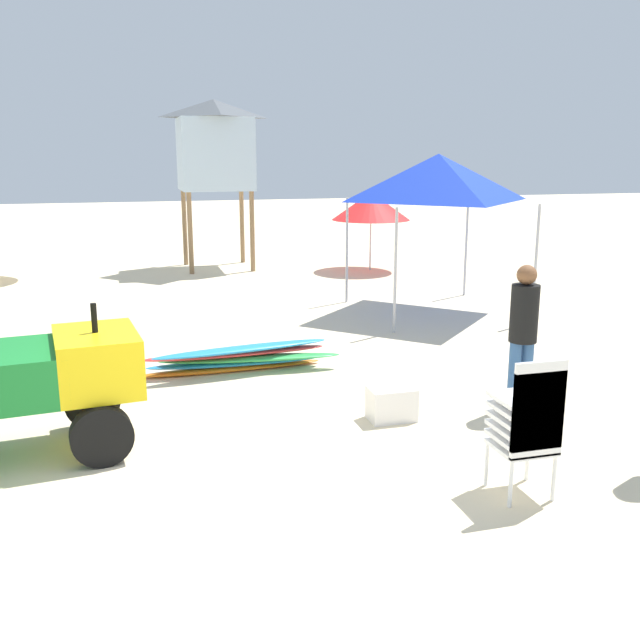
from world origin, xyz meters
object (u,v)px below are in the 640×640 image
(popup_canopy, at_px, (438,178))
(lifeguard_near_left, at_px, (523,328))
(surfboard_pile, at_px, (239,358))
(beach_umbrella_left, at_px, (371,206))
(utility_cart, at_px, (13,381))
(stacked_plastic_chairs, at_px, (530,418))
(cooler_box, at_px, (392,404))
(lifeguard_tower, at_px, (215,145))

(popup_canopy, bearing_deg, lifeguard_near_left, -103.81)
(surfboard_pile, distance_m, beach_umbrella_left, 9.24)
(utility_cart, bearing_deg, stacked_plastic_chairs, -26.28)
(stacked_plastic_chairs, relative_size, surfboard_pile, 0.46)
(beach_umbrella_left, distance_m, cooler_box, 10.71)
(beach_umbrella_left, bearing_deg, stacked_plastic_chairs, -103.35)
(popup_canopy, height_order, beach_umbrella_left, popup_canopy)
(popup_canopy, bearing_deg, surfboard_pile, -146.20)
(beach_umbrella_left, bearing_deg, utility_cart, -126.09)
(cooler_box, bearing_deg, stacked_plastic_chairs, -78.09)
(utility_cart, relative_size, surfboard_pile, 0.95)
(surfboard_pile, bearing_deg, cooler_box, -58.44)
(stacked_plastic_chairs, relative_size, lifeguard_tower, 0.30)
(utility_cart, bearing_deg, lifeguard_near_left, -2.23)
(lifeguard_near_left, relative_size, popup_canopy, 0.59)
(popup_canopy, bearing_deg, lifeguard_tower, 116.57)
(utility_cart, relative_size, popup_canopy, 0.90)
(surfboard_pile, relative_size, cooler_box, 5.39)
(lifeguard_near_left, height_order, beach_umbrella_left, beach_umbrella_left)
(surfboard_pile, bearing_deg, stacked_plastic_chairs, -67.20)
(stacked_plastic_chairs, bearing_deg, cooler_box, 101.91)
(utility_cart, height_order, cooler_box, utility_cart)
(beach_umbrella_left, bearing_deg, lifeguard_near_left, -99.89)
(stacked_plastic_chairs, height_order, lifeguard_tower, lifeguard_tower)
(utility_cart, relative_size, lifeguard_near_left, 1.54)
(lifeguard_tower, xyz_separation_m, beach_umbrella_left, (3.73, -1.45, -1.51))
(stacked_plastic_chairs, relative_size, popup_canopy, 0.44)
(popup_canopy, relative_size, beach_umbrella_left, 1.48)
(utility_cart, relative_size, lifeguard_tower, 0.62)
(stacked_plastic_chairs, xyz_separation_m, lifeguard_tower, (-0.84, 13.61, 2.41))
(popup_canopy, xyz_separation_m, beach_umbrella_left, (0.50, 5.00, -0.88))
(utility_cart, xyz_separation_m, lifeguard_near_left, (5.50, -0.21, 0.22))
(lifeguard_near_left, height_order, cooler_box, lifeguard_near_left)
(utility_cart, xyz_separation_m, stacked_plastic_chairs, (4.39, -2.17, -0.04))
(popup_canopy, xyz_separation_m, lifeguard_tower, (-3.23, 6.46, 0.64))
(lifeguard_tower, bearing_deg, cooler_box, -87.99)
(lifeguard_near_left, relative_size, lifeguard_tower, 0.41)
(cooler_box, bearing_deg, lifeguard_tower, 92.01)
(utility_cart, distance_m, popup_canopy, 8.59)
(utility_cart, distance_m, lifeguard_tower, 12.21)
(stacked_plastic_chairs, height_order, cooler_box, stacked_plastic_chairs)
(lifeguard_tower, height_order, beach_umbrella_left, lifeguard_tower)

